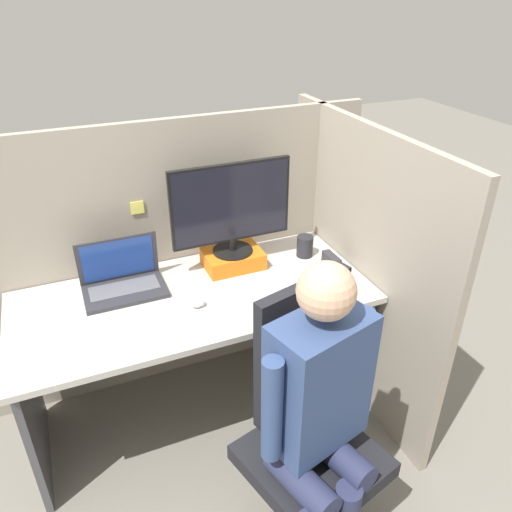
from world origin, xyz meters
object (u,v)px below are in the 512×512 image
Objects in this scene: laptop at (123,281)px; coffee_mug at (305,246)px; monitor at (231,207)px; person at (321,409)px; stapler at (331,260)px; paper_box at (233,259)px; office_chair at (307,419)px; carrot_toy at (289,299)px.

laptop reaches higher than coffee_mug.
monitor is 0.61m from laptop.
stapler is at bearing 57.62° from person.
monitor is at bearing 86.53° from person.
laptop reaches higher than paper_box.
office_chair is 0.27m from person.
laptop is 0.35× the size of office_chair.
paper_box is 0.50m from stapler.
person is (-0.52, -0.82, -0.02)m from stapler.
person is (-0.06, -1.01, -0.04)m from paper_box.
paper_box reaches higher than stapler.
monitor is 0.58m from stapler.
laptop is (-0.54, -0.01, 0.01)m from paper_box.
laptop is 1.02m from stapler.
monitor reaches higher than laptop.
carrot_toy is at bearing -73.86° from monitor.
paper_box is 2.59× the size of coffee_mug.
person is at bearing -105.17° from office_chair.
office_chair is at bearing -106.94° from carrot_toy.
paper_box is 0.54m from laptop.
person is 11.67× the size of coffee_mug.
office_chair is at bearing -58.23° from laptop.
paper_box is 2.21× the size of carrot_toy.
person is 1.06m from coffee_mug.
monitor reaches higher than carrot_toy.
person is at bearing -114.71° from coffee_mug.
stapler is 0.12× the size of office_chair.
laptop is at bearing 121.77° from office_chair.
person reaches higher than stapler.
coffee_mug is at bearing -7.22° from monitor.
carrot_toy is (0.66, -0.39, -0.03)m from laptop.
person reaches higher than monitor.
stapler is 0.10× the size of person.
stapler is 0.16m from coffee_mug.
paper_box reaches higher than carrot_toy.
monitor is 0.47m from coffee_mug.
laptop is 1.11m from person.
stapler is 0.86m from office_chair.
coffee_mug is (0.93, -0.04, 0.01)m from laptop.
carrot_toy is at bearing -126.38° from coffee_mug.
monitor is at bearing 1.29° from laptop.
stapler is (0.46, -0.19, -0.01)m from paper_box.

